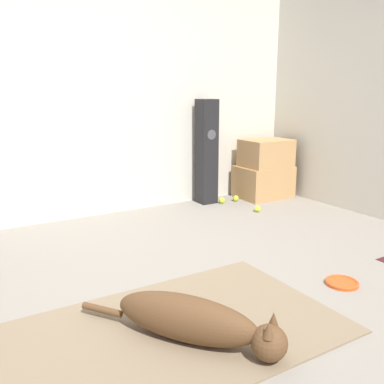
% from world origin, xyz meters
% --- Properties ---
extents(ground_plane, '(12.00, 12.00, 0.00)m').
position_xyz_m(ground_plane, '(0.00, 0.00, 0.00)').
color(ground_plane, gray).
extents(wall_back, '(8.00, 0.06, 2.55)m').
position_xyz_m(wall_back, '(0.00, 2.10, 1.27)').
color(wall_back, beige).
rests_on(wall_back, ground_plane).
extents(area_rug, '(1.85, 1.07, 0.01)m').
position_xyz_m(area_rug, '(-0.14, -0.17, 0.01)').
color(area_rug, '#847056').
rests_on(area_rug, ground_plane).
extents(dog, '(0.69, 0.94, 0.24)m').
position_xyz_m(dog, '(-0.04, -0.32, 0.12)').
color(dog, brown).
rests_on(dog, area_rug).
extents(frisbee, '(0.21, 0.21, 0.03)m').
position_xyz_m(frisbee, '(1.11, -0.25, 0.01)').
color(frisbee, '#DB511E').
rests_on(frisbee, ground_plane).
extents(cardboard_box_lower, '(0.59, 0.45, 0.36)m').
position_xyz_m(cardboard_box_lower, '(2.19, 1.78, 0.18)').
color(cardboard_box_lower, tan).
rests_on(cardboard_box_lower, ground_plane).
extents(cardboard_box_upper, '(0.53, 0.40, 0.31)m').
position_xyz_m(cardboard_box_upper, '(2.19, 1.76, 0.52)').
color(cardboard_box_upper, tan).
rests_on(cardboard_box_upper, cardboard_box_lower).
extents(floor_speaker, '(0.19, 0.19, 1.12)m').
position_xyz_m(floor_speaker, '(1.48, 1.92, 0.56)').
color(floor_speaker, black).
rests_on(floor_speaker, ground_plane).
extents(tennis_ball_by_boxes, '(0.07, 0.07, 0.07)m').
position_xyz_m(tennis_ball_by_boxes, '(1.72, 1.32, 0.03)').
color(tennis_ball_by_boxes, '#C6E033').
rests_on(tennis_ball_by_boxes, ground_plane).
extents(tennis_ball_near_speaker, '(0.07, 0.07, 0.07)m').
position_xyz_m(tennis_ball_near_speaker, '(1.61, 1.79, 0.03)').
color(tennis_ball_near_speaker, '#C6E033').
rests_on(tennis_ball_near_speaker, ground_plane).
extents(tennis_ball_loose_on_carpet, '(0.07, 0.07, 0.07)m').
position_xyz_m(tennis_ball_loose_on_carpet, '(1.79, 1.79, 0.03)').
color(tennis_ball_loose_on_carpet, '#C6E033').
rests_on(tennis_ball_loose_on_carpet, ground_plane).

